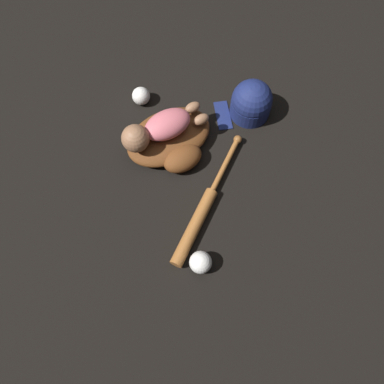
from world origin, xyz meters
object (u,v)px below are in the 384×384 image
Objects in this scene: baseball at (201,262)px; baseball_spare at (141,96)px; baseball_glove at (171,140)px; baseball_cap at (251,102)px; baseball_bat at (201,213)px; baby_figure at (158,129)px.

baseball_spare is at bearing -85.51° from baseball.
baseball_cap is (-0.33, -0.07, 0.02)m from baseball_glove.
baseball_bat is at bearing -105.73° from baseball.
baby_figure is 1.52× the size of baseball_cap.
baseball is 0.65m from baseball_cap.
baseball_glove is 0.34m from baseball_cap.
baseball is 0.34× the size of baseball_cap.
baseball is at bearing 57.46° from baseball_cap.
baseball is at bearing 74.27° from baseball_bat.
baseball_glove is 0.09m from baby_figure.
baseball_cap reaches higher than baseball_glove.
baseball is at bearing 94.49° from baseball_spare.
baby_figure is at bearing -10.54° from baseball_glove.
baseball_spare is at bearing -73.47° from baseball_glove.
baseball_glove is 5.13× the size of baseball.
baseball_spare is (0.10, -0.53, 0.01)m from baseball_bat.
baby_figure is 0.38m from baseball_cap.
baseball_glove is 1.16× the size of baby_figure.
baseball_glove is 1.76× the size of baseball_cap.
baseball_cap is at bearing -128.60° from baseball_bat.
baseball_bat is 2.00× the size of baseball_cap.
baby_figure is 4.64× the size of baseball_spare.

